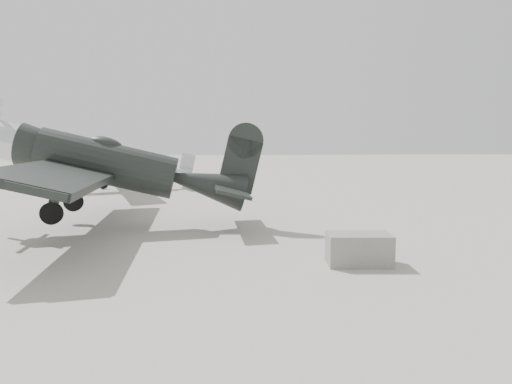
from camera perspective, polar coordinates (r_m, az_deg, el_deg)
ground at (r=15.29m, az=-1.40°, el=-6.58°), size 160.00×160.00×0.00m
lowwing_monoplane at (r=18.96m, az=-15.24°, el=2.74°), size 9.66×13.45×4.35m
highwing_monoplane at (r=33.11m, az=-14.66°, el=3.74°), size 8.26×11.51×3.27m
equipment_block at (r=13.73m, az=11.68°, el=-6.41°), size 1.74×1.16×0.84m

